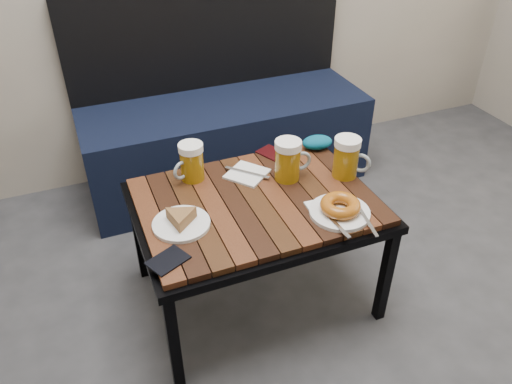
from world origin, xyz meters
name	(u,v)px	position (x,y,z in m)	size (l,w,h in m)	color
bench	(224,133)	(0.11, 1.76, 0.27)	(1.40, 0.50, 0.95)	black
cafe_table	(256,209)	(-0.06, 0.91, 0.43)	(0.84, 0.62, 0.47)	black
beer_mug_left	(191,162)	(-0.23, 1.12, 0.54)	(0.14, 0.11, 0.14)	#8E640B
beer_mug_centre	(288,160)	(0.10, 0.99, 0.55)	(0.14, 0.10, 0.15)	#8E640B
beer_mug_right	(347,157)	(0.30, 0.93, 0.55)	(0.14, 0.13, 0.15)	#8E640B
plate_pie	(181,220)	(-0.34, 0.86, 0.49)	(0.19, 0.19, 0.05)	white
plate_bagel	(340,208)	(0.16, 0.73, 0.50)	(0.20, 0.27, 0.06)	white
napkin_left	(247,174)	(-0.03, 1.06, 0.48)	(0.19, 0.19, 0.01)	white
napkin_right	(327,208)	(0.14, 0.77, 0.48)	(0.13, 0.11, 0.01)	white
passport_navy	(168,260)	(-0.42, 0.72, 0.47)	(0.08, 0.11, 0.01)	black
passport_burgundy	(272,153)	(0.11, 1.17, 0.47)	(0.08, 0.11, 0.01)	black
knit_pouch	(317,142)	(0.30, 1.14, 0.50)	(0.12, 0.08, 0.05)	navy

